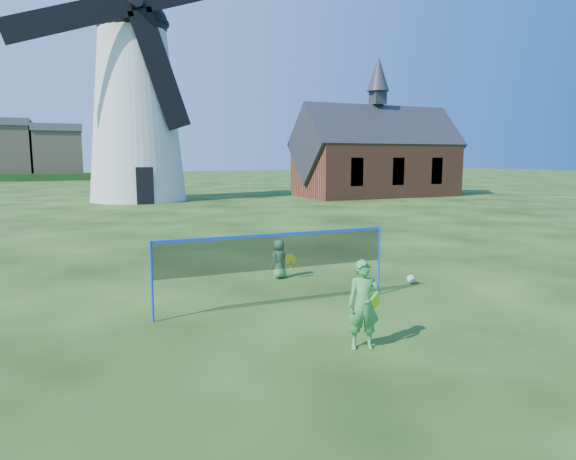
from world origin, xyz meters
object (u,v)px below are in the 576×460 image
(windmill, at_px, (135,100))
(chapel, at_px, (376,158))
(badminton_net, at_px, (276,253))
(play_ball, at_px, (411,279))
(player_boy, at_px, (279,259))
(player_girl, at_px, (364,305))

(windmill, xyz_separation_m, chapel, (18.30, -2.78, -4.00))
(badminton_net, relative_size, play_ball, 22.95)
(windmill, distance_m, player_boy, 27.12)
(windmill, xyz_separation_m, badminton_net, (-0.79, -28.65, -5.95))
(player_girl, relative_size, player_boy, 1.46)
(player_boy, xyz_separation_m, play_ball, (2.77, -1.81, -0.39))
(chapel, relative_size, player_girl, 8.90)
(windmill, bearing_deg, player_boy, -89.45)
(player_boy, relative_size, play_ball, 4.54)
(player_girl, distance_m, player_boy, 5.11)
(chapel, height_order, player_girl, chapel)
(badminton_net, relative_size, player_boy, 5.05)
(windmill, bearing_deg, play_ball, -83.87)
(windmill, distance_m, player_girl, 32.02)
(badminton_net, xyz_separation_m, play_ball, (3.81, 0.54, -1.03))
(windmill, xyz_separation_m, player_boy, (0.25, -26.30, -6.59))
(badminton_net, bearing_deg, player_boy, 66.14)
(player_girl, bearing_deg, windmill, 109.55)
(windmill, relative_size, player_girl, 14.50)
(player_boy, bearing_deg, play_ball, 125.37)
(chapel, xyz_separation_m, player_boy, (-18.05, -23.52, -2.59))
(badminton_net, height_order, player_boy, badminton_net)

